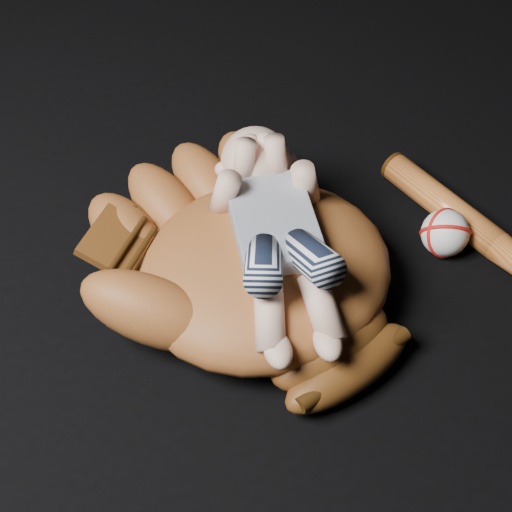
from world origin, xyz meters
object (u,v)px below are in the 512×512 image
(newborn_baby, at_px, (278,235))
(baseball_bat, at_px, (512,258))
(baseball, at_px, (445,233))
(baseball_glove, at_px, (264,261))

(newborn_baby, bearing_deg, baseball_bat, -0.19)
(baseball, bearing_deg, newborn_baby, -171.64)
(baseball_glove, bearing_deg, baseball_bat, -28.61)
(newborn_baby, height_order, baseball_bat, newborn_baby)
(newborn_baby, distance_m, baseball_bat, 0.38)
(newborn_baby, xyz_separation_m, baseball, (0.27, 0.04, -0.10))
(baseball_bat, distance_m, baseball, 0.10)
(baseball_glove, xyz_separation_m, baseball, (0.29, 0.03, -0.04))
(baseball_bat, relative_size, baseball, 7.07)
(baseball_glove, bearing_deg, baseball, -17.93)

